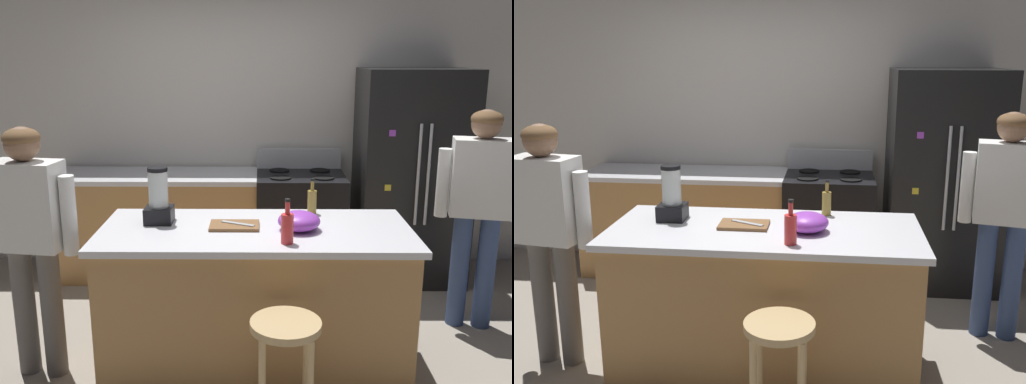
% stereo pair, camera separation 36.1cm
% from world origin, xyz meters
% --- Properties ---
extents(ground_plane, '(14.00, 14.00, 0.00)m').
position_xyz_m(ground_plane, '(0.00, 0.00, 0.00)').
color(ground_plane, '#9E9384').
extents(back_wall, '(8.00, 0.10, 2.70)m').
position_xyz_m(back_wall, '(0.00, 1.95, 1.35)').
color(back_wall, silver).
rests_on(back_wall, ground_plane).
extents(kitchen_island, '(1.88, 0.84, 0.92)m').
position_xyz_m(kitchen_island, '(0.00, 0.00, 0.46)').
color(kitchen_island, '#B7844C').
rests_on(kitchen_island, ground_plane).
extents(back_counter_run, '(2.00, 0.64, 0.92)m').
position_xyz_m(back_counter_run, '(-0.80, 1.55, 0.46)').
color(back_counter_run, '#B7844C').
rests_on(back_counter_run, ground_plane).
extents(refrigerator, '(0.90, 0.73, 1.82)m').
position_xyz_m(refrigerator, '(1.32, 1.50, 0.91)').
color(refrigerator, black).
rests_on(refrigerator, ground_plane).
extents(stove_range, '(0.76, 0.65, 1.10)m').
position_xyz_m(stove_range, '(0.38, 1.52, 0.47)').
color(stove_range, black).
rests_on(stove_range, ground_plane).
extents(person_by_island_left, '(0.60, 0.27, 1.55)m').
position_xyz_m(person_by_island_left, '(-1.33, -0.09, 0.94)').
color(person_by_island_left, '#66605B').
rests_on(person_by_island_left, ground_plane).
extents(person_by_sink_right, '(0.60, 0.30, 1.58)m').
position_xyz_m(person_by_sink_right, '(1.56, 0.57, 0.96)').
color(person_by_sink_right, '#384C7A').
rests_on(person_by_sink_right, ground_plane).
extents(bar_stool, '(0.36, 0.36, 0.65)m').
position_xyz_m(bar_stool, '(0.16, -0.68, 0.51)').
color(bar_stool, tan).
rests_on(bar_stool, ground_plane).
extents(blender_appliance, '(0.17, 0.17, 0.35)m').
position_xyz_m(blender_appliance, '(-0.60, 0.11, 1.07)').
color(blender_appliance, black).
rests_on(blender_appliance, kitchen_island).
extents(bottle_soda, '(0.07, 0.07, 0.26)m').
position_xyz_m(bottle_soda, '(0.18, -0.27, 1.01)').
color(bottle_soda, red).
rests_on(bottle_soda, kitchen_island).
extents(bottle_vinegar, '(0.06, 0.06, 0.24)m').
position_xyz_m(bottle_vinegar, '(0.37, 0.32, 1.01)').
color(bottle_vinegar, olive).
rests_on(bottle_vinegar, kitchen_island).
extents(mixing_bowl, '(0.25, 0.25, 0.11)m').
position_xyz_m(mixing_bowl, '(0.26, -0.03, 0.98)').
color(mixing_bowl, purple).
rests_on(mixing_bowl, kitchen_island).
extents(cutting_board, '(0.30, 0.20, 0.02)m').
position_xyz_m(cutting_board, '(-0.13, 0.02, 0.93)').
color(cutting_board, brown).
rests_on(cutting_board, kitchen_island).
extents(chef_knife, '(0.21, 0.12, 0.01)m').
position_xyz_m(chef_knife, '(-0.11, 0.02, 0.94)').
color(chef_knife, '#B7BABF').
rests_on(chef_knife, cutting_board).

